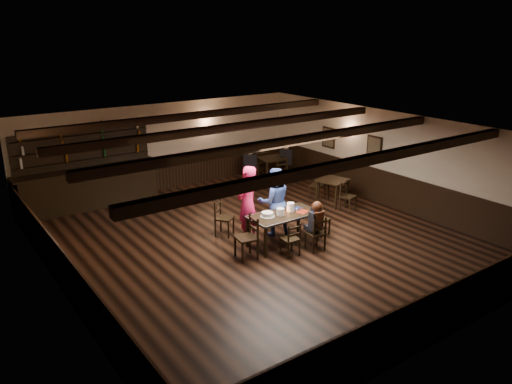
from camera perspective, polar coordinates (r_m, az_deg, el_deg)
ground at (r=12.01m, az=0.20°, el=-5.59°), size 10.00×10.00×0.00m
room_shell at (r=11.45m, az=0.14°, el=2.49°), size 9.02×10.02×2.71m
dining_table at (r=11.61m, az=3.13°, el=-2.87°), size 1.66×0.83×0.75m
chair_near_left at (r=11.08m, az=4.14°, el=-5.18°), size 0.38×0.37×0.79m
chair_near_right at (r=11.39m, az=7.02°, el=-4.51°), size 0.41×0.39×0.81m
chair_end_left at (r=10.95m, az=-0.72°, el=-4.79°), size 0.50×0.52×0.97m
chair_end_right at (r=12.24m, az=7.21°, el=-2.88°), size 0.42×0.43×0.81m
chair_far_pushed at (r=12.19m, az=-3.98°, el=-2.61°), size 0.57×0.57×0.89m
woman_pink at (r=11.76m, az=-1.00°, el=-1.32°), size 0.78×0.65×1.83m
man_blue at (r=12.10m, az=2.06°, el=-1.10°), size 0.99×0.89×1.69m
seated_person at (r=11.31m, az=6.93°, el=-2.92°), size 0.31×0.46×0.75m
cake at (r=11.40m, az=1.31°, el=-2.60°), size 0.33×0.33×0.10m
plate_stack_a at (r=11.47m, az=2.81°, el=-2.27°), size 0.18×0.18×0.17m
plate_stack_b at (r=11.72m, az=3.98°, el=-1.73°), size 0.18×0.18×0.21m
tea_light at (r=11.65m, az=3.04°, el=-2.26°), size 0.06×0.06×0.06m
salt_shaker at (r=11.73m, az=4.67°, el=-2.05°), size 0.04×0.04×0.09m
pepper_shaker at (r=11.83m, az=5.07°, el=-1.86°), size 0.04×0.04×0.10m
drink_glass at (r=11.82m, az=3.98°, el=-1.81°), size 0.07×0.07×0.11m
menu_red at (r=11.76m, az=5.32°, el=-2.23°), size 0.37×0.33×0.00m
menu_blue at (r=11.98m, az=4.73°, el=-1.83°), size 0.28×0.22×0.00m
bar_counter at (r=14.79m, az=-18.59°, el=1.07°), size 3.98×0.70×2.20m
back_table_a at (r=14.39m, az=8.75°, el=1.03°), size 0.95×0.95×0.75m
back_table_b at (r=16.60m, az=1.83°, el=3.59°), size 0.99×0.99×0.75m
bg_patron_left at (r=16.04m, az=-0.68°, el=3.79°), size 0.33×0.42×0.76m
bg_patron_right at (r=16.79m, az=3.45°, el=4.40°), size 0.23×0.37×0.75m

